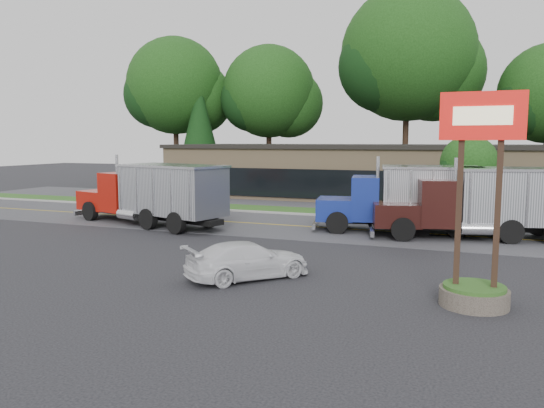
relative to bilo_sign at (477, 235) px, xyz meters
The scene contains 17 objects.
ground 10.98m from the bilo_sign, 166.61° to the left, with size 140.00×140.00×0.00m, color #37373C.
road 15.70m from the bilo_sign, 132.40° to the left, with size 60.00×8.00×0.02m, color #5C5C61.
center_line 15.70m from the bilo_sign, 132.40° to the left, with size 60.00×0.12×0.01m, color gold.
curb 19.00m from the bilo_sign, 123.77° to the left, with size 60.00×0.30×0.12m, color #9E9E99.
grass_verge 20.51m from the bilo_sign, 120.96° to the left, with size 60.00×3.40×0.03m, color #346121.
far_parking 24.91m from the bilo_sign, 115.02° to the left, with size 60.00×7.00×0.02m, color #5C5C61.
strip_mall 29.74m from the bilo_sign, 106.61° to the left, with size 32.00×12.00×4.00m, color tan.
bilo_sign is the anchor object (origin of this frame).
tree_far_a 46.71m from the bilo_sign, 131.22° to the left, with size 10.92×10.28×15.58m.
tree_far_b 42.51m from the bilo_sign, 119.05° to the left, with size 10.13×9.54×14.45m.
tree_far_c 38.53m from the bilo_sign, 99.75° to the left, with size 13.27×12.49×18.93m.
evergreen_left 42.12m from the bilo_sign, 129.19° to the left, with size 4.79×4.79×10.89m.
tree_verge 17.58m from the bilo_sign, 91.46° to the left, with size 3.48×3.28×4.97m.
dump_truck_red 18.65m from the bilo_sign, 151.45° to the left, with size 10.47×5.22×3.36m.
dump_truck_blue 12.11m from the bilo_sign, 105.71° to the left, with size 8.32×3.92×3.36m.
dump_truck_maroon 11.14m from the bilo_sign, 87.32° to the left, with size 9.74×4.67×3.36m.
rally_car 7.32m from the bilo_sign, behind, with size 1.75×4.29×1.25m, color silver.
Camera 1 is at (10.39, -18.09, 4.64)m, focal length 35.00 mm.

